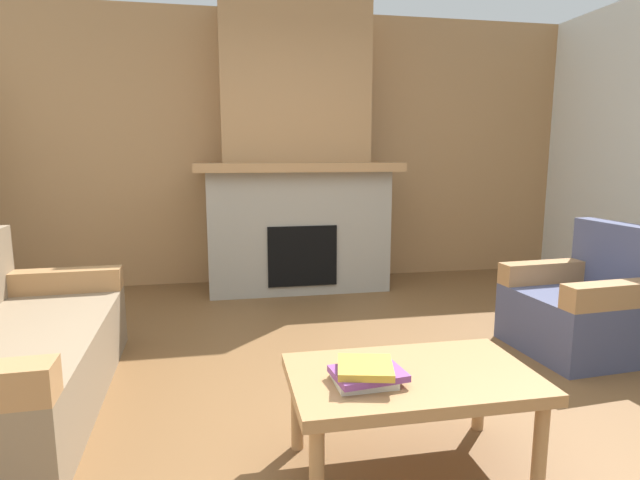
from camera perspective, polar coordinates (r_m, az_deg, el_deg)
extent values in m
plane|color=brown|center=(2.75, 5.73, -18.87)|extent=(9.00, 9.00, 0.00)
cube|color=#A87A4C|center=(5.36, -3.31, 10.02)|extent=(6.00, 0.12, 2.70)
cube|color=gray|center=(5.01, -2.61, 1.16)|extent=(1.70, 0.70, 1.15)
cube|color=black|center=(4.72, -2.01, -1.76)|extent=(0.64, 0.08, 0.56)
cube|color=#A87A4C|center=(4.91, -2.58, 8.19)|extent=(1.90, 0.82, 0.08)
cube|color=#A87A4C|center=(5.10, -2.90, 16.97)|extent=(1.40, 0.50, 1.47)
cube|color=#847056|center=(3.16, -30.84, -12.40)|extent=(0.91, 1.83, 0.40)
cube|color=#A87A4C|center=(3.83, -27.52, -4.10)|extent=(0.85, 0.19, 0.15)
cube|color=#474C6B|center=(3.87, 26.89, -8.16)|extent=(0.81, 0.81, 0.40)
cube|color=#474C6B|center=(3.98, 30.69, -1.68)|extent=(0.19, 0.77, 0.45)
cube|color=#A87A4C|center=(4.02, 24.27, -3.25)|extent=(0.77, 0.19, 0.15)
cube|color=#A87A4C|center=(3.58, 30.52, -5.25)|extent=(0.77, 0.19, 0.15)
cube|color=#A87A4C|center=(2.19, 10.20, -14.95)|extent=(1.00, 0.60, 0.05)
cylinder|color=#A87A4C|center=(1.99, -0.36, -24.69)|extent=(0.06, 0.06, 0.38)
cylinder|color=#A87A4C|center=(2.29, 23.39, -20.51)|extent=(0.06, 0.06, 0.38)
cylinder|color=#A87A4C|center=(2.40, -2.57, -18.30)|extent=(0.06, 0.06, 0.38)
cylinder|color=#A87A4C|center=(2.65, 17.37, -15.85)|extent=(0.06, 0.06, 0.38)
cube|color=beige|center=(2.07, 4.90, -15.27)|extent=(0.23, 0.19, 0.03)
cube|color=#7A3D84|center=(2.06, 5.40, -14.63)|extent=(0.29, 0.23, 0.03)
cube|color=gold|center=(2.04, 5.07, -13.99)|extent=(0.25, 0.25, 0.03)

